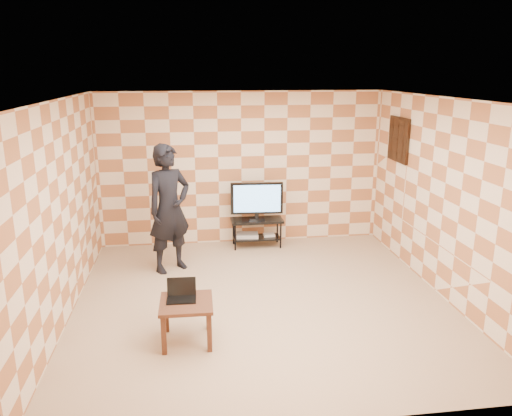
{
  "coord_description": "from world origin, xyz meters",
  "views": [
    {
      "loc": [
        -0.93,
        -6.15,
        3.05
      ],
      "look_at": [
        0.0,
        0.6,
        1.15
      ],
      "focal_mm": 35.0,
      "sensor_mm": 36.0,
      "label": 1
    }
  ],
  "objects_px": {
    "tv_stand": "(257,227)",
    "person": "(169,209)",
    "side_table": "(186,309)",
    "tv": "(257,199)"
  },
  "relations": [
    {
      "from": "tv_stand",
      "to": "side_table",
      "type": "bearing_deg",
      "value": -111.86
    },
    {
      "from": "tv_stand",
      "to": "tv",
      "type": "bearing_deg",
      "value": -86.57
    },
    {
      "from": "tv_stand",
      "to": "person",
      "type": "bearing_deg",
      "value": -149.26
    },
    {
      "from": "side_table",
      "to": "person",
      "type": "bearing_deg",
      "value": 96.0
    },
    {
      "from": "tv",
      "to": "person",
      "type": "height_order",
      "value": "person"
    },
    {
      "from": "tv_stand",
      "to": "person",
      "type": "distance_m",
      "value": 1.83
    },
    {
      "from": "side_table",
      "to": "person",
      "type": "distance_m",
      "value": 2.3
    },
    {
      "from": "tv_stand",
      "to": "person",
      "type": "xyz_separation_m",
      "value": [
        -1.47,
        -0.88,
        0.63
      ]
    },
    {
      "from": "tv",
      "to": "side_table",
      "type": "xyz_separation_m",
      "value": [
        -1.24,
        -3.09,
        -0.46
      ]
    },
    {
      "from": "tv_stand",
      "to": "tv",
      "type": "xyz_separation_m",
      "value": [
        0.0,
        -0.0,
        0.5
      ]
    }
  ]
}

